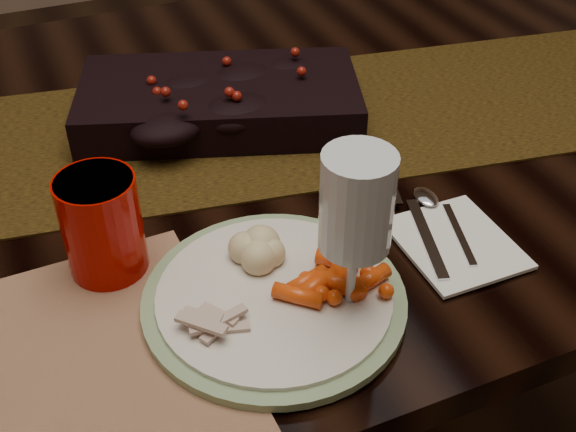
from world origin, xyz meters
name	(u,v)px	position (x,y,z in m)	size (l,w,h in m)	color
dining_table	(225,327)	(0.00, 0.00, 0.38)	(1.80, 1.00, 0.75)	black
table_runner	(240,128)	(0.05, 0.02, 0.75)	(1.70, 0.35, 0.00)	black
centerpiece	(219,95)	(0.03, 0.05, 0.79)	(0.39, 0.20, 0.08)	black
placemat_main	(4,392)	(-0.31, -0.33, 0.75)	(0.43, 0.31, 0.00)	brown
dinner_plate	(274,298)	(-0.04, -0.33, 0.76)	(0.27, 0.27, 0.02)	silver
baby_carrots	(329,280)	(0.02, -0.34, 0.78)	(0.11, 0.09, 0.02)	#F44B0F
mashed_potatoes	(259,244)	(-0.03, -0.27, 0.79)	(0.07, 0.06, 0.04)	#D5C27B
turkey_shreds	(212,317)	(-0.11, -0.34, 0.78)	(0.07, 0.06, 0.02)	#A99992
napkin	(455,243)	(0.19, -0.32, 0.76)	(0.12, 0.14, 0.00)	white
fork	(416,226)	(0.16, -0.28, 0.76)	(0.03, 0.18, 0.00)	silver
spoon	(448,222)	(0.20, -0.29, 0.76)	(0.03, 0.14, 0.00)	silver
red_cup	(102,225)	(-0.18, -0.20, 0.81)	(0.08, 0.08, 0.12)	#A60700
wine_glass	(354,241)	(0.03, -0.37, 0.85)	(0.07, 0.07, 0.19)	silver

